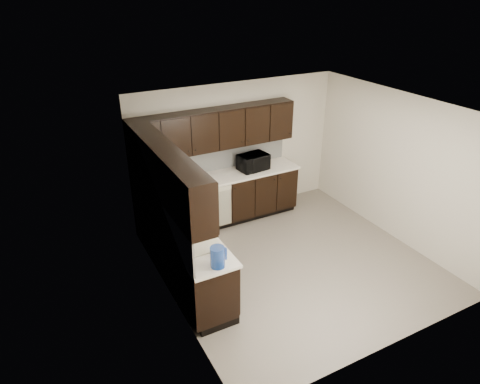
{
  "coord_description": "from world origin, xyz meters",
  "views": [
    {
      "loc": [
        -3.39,
        -4.59,
        4.06
      ],
      "look_at": [
        -0.66,
        0.6,
        1.15
      ],
      "focal_mm": 32.0,
      "sensor_mm": 36.0,
      "label": 1
    }
  ],
  "objects_px": {
    "toaster_oven": "(156,184)",
    "storage_bin": "(161,193)",
    "sink": "(194,243)",
    "blue_pitcher": "(217,257)",
    "microwave": "(253,162)"
  },
  "relations": [
    {
      "from": "sink",
      "to": "toaster_oven",
      "type": "xyz_separation_m",
      "value": [
        0.04,
        1.71,
        0.15
      ]
    },
    {
      "from": "sink",
      "to": "storage_bin",
      "type": "bearing_deg",
      "value": 89.82
    },
    {
      "from": "toaster_oven",
      "to": "sink",
      "type": "bearing_deg",
      "value": -114.51
    },
    {
      "from": "toaster_oven",
      "to": "blue_pitcher",
      "type": "relative_size",
      "value": 1.13
    },
    {
      "from": "microwave",
      "to": "blue_pitcher",
      "type": "xyz_separation_m",
      "value": [
        -1.83,
        -2.38,
        -0.01
      ]
    },
    {
      "from": "microwave",
      "to": "toaster_oven",
      "type": "xyz_separation_m",
      "value": [
        -1.83,
        0.02,
        -0.05
      ]
    },
    {
      "from": "sink",
      "to": "microwave",
      "type": "relative_size",
      "value": 1.54
    },
    {
      "from": "sink",
      "to": "toaster_oven",
      "type": "height_order",
      "value": "sink"
    },
    {
      "from": "toaster_oven",
      "to": "storage_bin",
      "type": "bearing_deg",
      "value": -118.75
    },
    {
      "from": "toaster_oven",
      "to": "blue_pitcher",
      "type": "xyz_separation_m",
      "value": [
        -0.0,
        -2.4,
        0.04
      ]
    },
    {
      "from": "toaster_oven",
      "to": "storage_bin",
      "type": "xyz_separation_m",
      "value": [
        -0.03,
        -0.35,
        -0.0
      ]
    },
    {
      "from": "sink",
      "to": "microwave",
      "type": "distance_m",
      "value": 2.52
    },
    {
      "from": "sink",
      "to": "storage_bin",
      "type": "distance_m",
      "value": 1.37
    },
    {
      "from": "sink",
      "to": "blue_pitcher",
      "type": "height_order",
      "value": "blue_pitcher"
    },
    {
      "from": "toaster_oven",
      "to": "storage_bin",
      "type": "distance_m",
      "value": 0.35
    }
  ]
}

